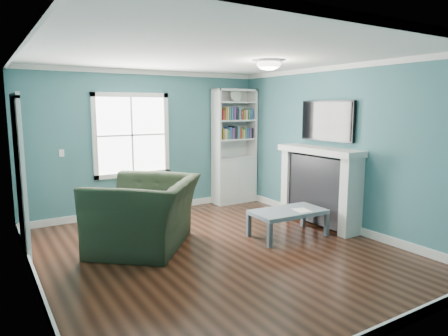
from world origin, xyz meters
TOP-DOWN VIEW (x-y plane):
  - floor at (0.00, 0.00)m, footprint 5.00×5.00m
  - room_walls at (0.00, 0.00)m, footprint 5.00×5.00m
  - trim at (0.00, 0.00)m, footprint 4.50×5.00m
  - window at (-0.30, 2.49)m, footprint 1.40×0.06m
  - bookshelf at (1.77, 2.30)m, footprint 0.90×0.35m
  - fireplace at (2.08, 0.20)m, footprint 0.44×1.58m
  - tv at (2.20, 0.20)m, footprint 0.06×1.10m
  - door at (-2.22, 1.40)m, footprint 0.12×0.98m
  - ceiling_fixture at (0.90, 0.10)m, footprint 0.38×0.38m
  - light_switch at (-1.50, 2.48)m, footprint 0.08×0.01m
  - recliner at (-0.75, 0.72)m, footprint 1.69×1.75m
  - coffee_table at (1.25, 0.01)m, footprint 1.15×0.67m
  - paper_sheet at (1.41, -0.11)m, footprint 0.26×0.30m

SIDE VIEW (x-z plane):
  - floor at x=0.00m, z-range 0.00..0.00m
  - coffee_table at x=1.25m, z-range 0.15..0.56m
  - paper_sheet at x=1.41m, z-range 0.41..0.41m
  - fireplace at x=2.08m, z-range -0.01..1.29m
  - recliner at x=-0.75m, z-range 0.00..1.29m
  - bookshelf at x=1.77m, z-range -0.23..2.08m
  - door at x=-2.22m, z-range -0.01..2.16m
  - light_switch at x=-1.50m, z-range 1.14..1.26m
  - trim at x=0.00m, z-range -0.06..2.54m
  - window at x=-0.30m, z-range 0.70..2.20m
  - room_walls at x=0.00m, z-range -0.92..4.08m
  - tv at x=2.20m, z-range 1.40..2.05m
  - ceiling_fixture at x=0.90m, z-range 2.47..2.63m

